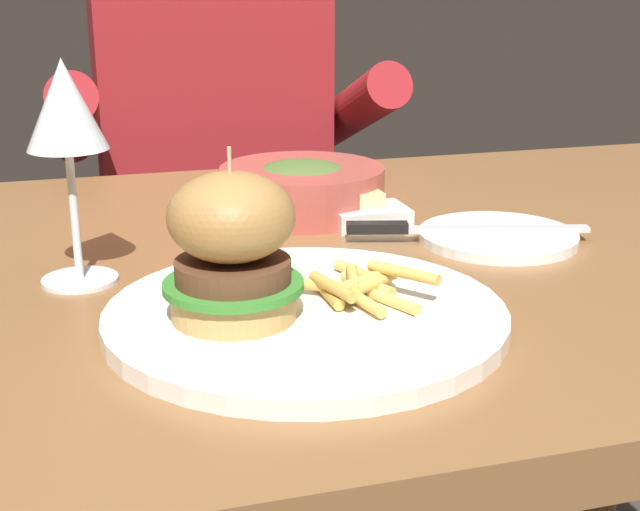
{
  "coord_description": "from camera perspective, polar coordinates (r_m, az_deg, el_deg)",
  "views": [
    {
      "loc": [
        -0.19,
        -0.77,
        1.0
      ],
      "look_at": [
        -0.0,
        -0.14,
        0.78
      ],
      "focal_mm": 50.0,
      "sensor_mm": 36.0,
      "label": 1
    }
  ],
  "objects": [
    {
      "name": "dining_table",
      "position": [
        0.87,
        -2.54,
        -5.77
      ],
      "size": [
        1.36,
        0.78,
        0.74
      ],
      "color": "brown",
      "rests_on": "ground"
    },
    {
      "name": "main_plate",
      "position": [
        0.67,
        -0.92,
        -3.9
      ],
      "size": [
        0.3,
        0.3,
        0.01
      ],
      "primitive_type": "cylinder",
      "color": "white",
      "rests_on": "dining_table"
    },
    {
      "name": "burger_sandwich",
      "position": [
        0.64,
        -5.64,
        0.58
      ],
      "size": [
        0.1,
        0.1,
        0.13
      ],
      "color": "tan",
      "rests_on": "main_plate"
    },
    {
      "name": "fries_pile",
      "position": [
        0.69,
        2.56,
        -1.92
      ],
      "size": [
        0.1,
        0.12,
        0.03
      ],
      "color": "#EABC5B",
      "rests_on": "main_plate"
    },
    {
      "name": "wine_glass",
      "position": [
        0.76,
        -15.97,
        8.64
      ],
      "size": [
        0.07,
        0.07,
        0.19
      ],
      "color": "silver",
      "rests_on": "dining_table"
    },
    {
      "name": "bread_plate",
      "position": [
        0.89,
        11.31,
        1.2
      ],
      "size": [
        0.16,
        0.16,
        0.01
      ],
      "primitive_type": "cylinder",
      "color": "white",
      "rests_on": "dining_table"
    },
    {
      "name": "table_knife",
      "position": [
        0.88,
        8.05,
        1.72
      ],
      "size": [
        0.23,
        0.08,
        0.01
      ],
      "color": "silver",
      "rests_on": "bread_plate"
    },
    {
      "name": "butter_dish",
      "position": [
        0.93,
        3.15,
        2.63
      ],
      "size": [
        0.08,
        0.06,
        0.04
      ],
      "color": "white",
      "rests_on": "dining_table"
    },
    {
      "name": "soup_bowl",
      "position": [
        0.98,
        -1.16,
        4.37
      ],
      "size": [
        0.18,
        0.18,
        0.06
      ],
      "color": "#B24C42",
      "rests_on": "dining_table"
    },
    {
      "name": "diner_person",
      "position": [
        1.52,
        -6.7,
        1.26
      ],
      "size": [
        0.51,
        0.36,
        1.18
      ],
      "color": "#282833",
      "rests_on": "ground"
    }
  ]
}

